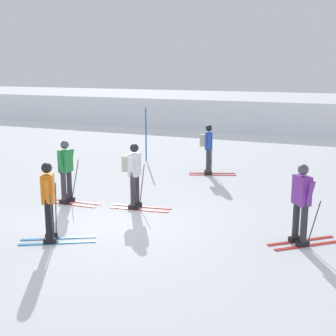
{
  "coord_description": "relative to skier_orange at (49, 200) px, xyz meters",
  "views": [
    {
      "loc": [
        5.48,
        -8.92,
        3.63
      ],
      "look_at": [
        0.48,
        2.56,
        0.9
      ],
      "focal_mm": 49.77,
      "sensor_mm": 36.0,
      "label": 1
    }
  ],
  "objects": [
    {
      "name": "skier_white",
      "position": [
        0.51,
        2.83,
        0.04
      ],
      "size": [
        1.64,
        1.0,
        1.71
      ],
      "color": "red",
      "rests_on": "ground"
    },
    {
      "name": "skier_purple",
      "position": [
        4.85,
        1.93,
        -0.0
      ],
      "size": [
        1.44,
        1.35,
        1.71
      ],
      "color": "red",
      "rests_on": "ground"
    },
    {
      "name": "skier_orange",
      "position": [
        0.0,
        0.0,
        0.0
      ],
      "size": [
        1.57,
        1.13,
        1.71
      ],
      "color": "#237AC6",
      "rests_on": "ground"
    },
    {
      "name": "skier_blue",
      "position": [
        1.0,
        7.31,
        0.04
      ],
      "size": [
        1.63,
        0.95,
        1.71
      ],
      "color": "red",
      "rests_on": "ground"
    },
    {
      "name": "trail_marker_pole",
      "position": [
        -1.99,
        8.64,
        0.13
      ],
      "size": [
        0.05,
        0.05,
        2.1
      ],
      "primitive_type": "cylinder",
      "color": "#1E56AD",
      "rests_on": "ground"
    },
    {
      "name": "ground_plane",
      "position": [
        0.52,
        1.37,
        -0.92
      ],
      "size": [
        120.0,
        120.0,
        0.0
      ],
      "primitive_type": "plane",
      "color": "white"
    },
    {
      "name": "skier_green",
      "position": [
        -1.39,
        2.54,
        -0.0
      ],
      "size": [
        1.62,
        1.0,
        1.71
      ],
      "color": "red",
      "rests_on": "ground"
    },
    {
      "name": "far_snow_ridge",
      "position": [
        0.52,
        21.97,
        -0.04
      ],
      "size": [
        80.0,
        8.41,
        1.76
      ],
      "primitive_type": "cube",
      "color": "white",
      "rests_on": "ground"
    }
  ]
}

